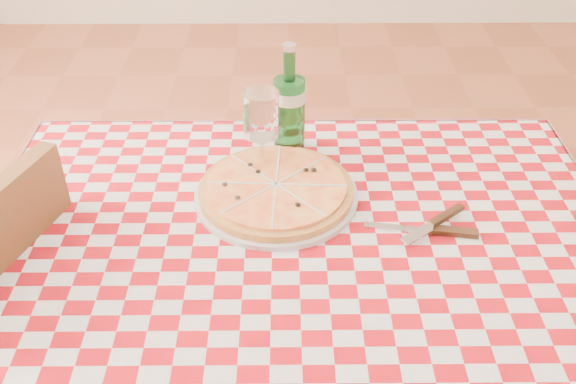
# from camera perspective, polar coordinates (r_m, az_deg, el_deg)

# --- Properties ---
(dining_table) EXTENTS (1.20, 0.80, 0.75)m
(dining_table) POSITION_cam_1_polar(r_m,az_deg,el_deg) (1.35, 0.87, -6.92)
(dining_table) COLOR brown
(dining_table) RESTS_ON ground
(tablecloth) EXTENTS (1.30, 0.90, 0.01)m
(tablecloth) POSITION_cam_1_polar(r_m,az_deg,el_deg) (1.29, 0.91, -3.87)
(tablecloth) COLOR maroon
(tablecloth) RESTS_ON dining_table
(pizza_plate) EXTENTS (0.37, 0.37, 0.05)m
(pizza_plate) POSITION_cam_1_polar(r_m,az_deg,el_deg) (1.37, -1.06, 0.26)
(pizza_plate) COLOR #D39046
(pizza_plate) RESTS_ON tablecloth
(water_bottle) EXTENTS (0.10, 0.10, 0.27)m
(water_bottle) POSITION_cam_1_polar(r_m,az_deg,el_deg) (1.47, 0.12, 8.15)
(water_bottle) COLOR #196625
(water_bottle) RESTS_ON tablecloth
(wine_glass) EXTENTS (0.09, 0.09, 0.20)m
(wine_glass) POSITION_cam_1_polar(r_m,az_deg,el_deg) (1.41, -2.35, 5.25)
(wine_glass) COLOR white
(wine_glass) RESTS_ON tablecloth
(cutlery) EXTENTS (0.29, 0.27, 0.03)m
(cutlery) POSITION_cam_1_polar(r_m,az_deg,el_deg) (1.32, 12.51, -3.05)
(cutlery) COLOR silver
(cutlery) RESTS_ON tablecloth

